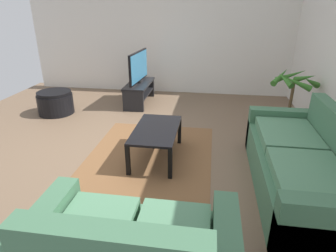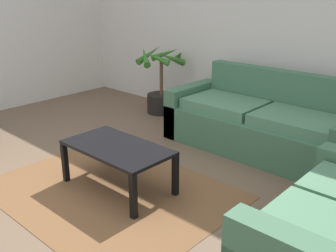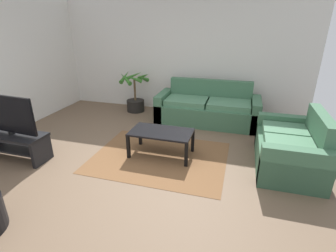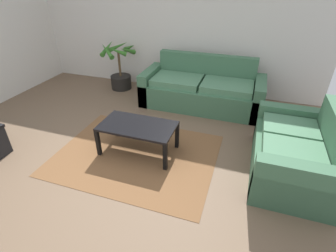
% 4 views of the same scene
% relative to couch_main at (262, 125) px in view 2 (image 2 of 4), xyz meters
% --- Properties ---
extents(ground_plane, '(6.60, 6.60, 0.00)m').
position_rel_couch_main_xyz_m(ground_plane, '(-0.78, -2.28, -0.30)').
color(ground_plane, brown).
extents(wall_back, '(6.00, 0.06, 2.70)m').
position_rel_couch_main_xyz_m(wall_back, '(-0.78, 0.72, 1.05)').
color(wall_back, silver).
rests_on(wall_back, ground).
extents(couch_main, '(2.21, 0.90, 0.90)m').
position_rel_couch_main_xyz_m(couch_main, '(0.00, 0.00, 0.00)').
color(couch_main, '#3F6B4C').
rests_on(couch_main, ground).
extents(coffee_table, '(1.03, 0.57, 0.43)m').
position_rel_couch_main_xyz_m(coffee_table, '(-0.53, -1.73, 0.07)').
color(coffee_table, black).
rests_on(coffee_table, ground).
extents(area_rug, '(2.20, 1.70, 0.01)m').
position_rel_couch_main_xyz_m(area_rug, '(-0.53, -1.83, -0.30)').
color(area_rug, brown).
rests_on(area_rug, ground).
extents(potted_palm, '(0.77, 0.78, 1.00)m').
position_rel_couch_main_xyz_m(potted_palm, '(-1.85, 0.27, 0.09)').
color(potted_palm, black).
rests_on(potted_palm, ground).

